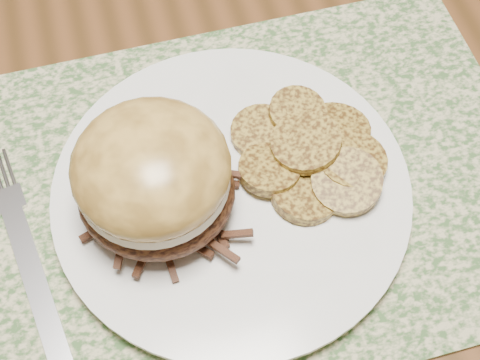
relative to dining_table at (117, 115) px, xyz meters
name	(u,v)px	position (x,y,z in m)	size (l,w,h in m)	color
ground	(174,324)	(0.00, 0.00, -0.67)	(3.50, 3.50, 0.00)	brown
dining_table	(117,115)	(0.00, 0.00, 0.00)	(1.50, 0.90, 0.75)	brown
placemat	(255,186)	(0.10, -0.16, 0.08)	(0.45, 0.33, 0.00)	#3F6232
dinner_plate	(231,192)	(0.08, -0.16, 0.09)	(0.26, 0.26, 0.02)	white
pork_sandwich	(153,178)	(0.02, -0.17, 0.14)	(0.15, 0.14, 0.09)	black
roasted_potatoes	(312,153)	(0.14, -0.16, 0.11)	(0.13, 0.14, 0.03)	olive
fork	(26,254)	(-0.09, -0.17, 0.09)	(0.05, 0.20, 0.00)	silver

